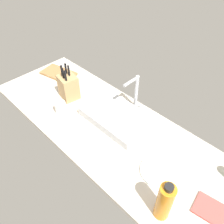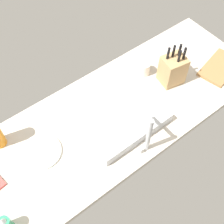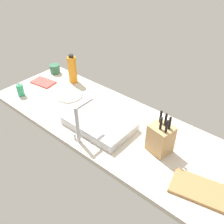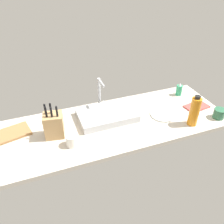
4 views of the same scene
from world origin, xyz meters
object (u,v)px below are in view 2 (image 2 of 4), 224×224
(ceramic_cup, at_px, (144,68))
(knife_block, at_px, (173,70))
(soap_bottle, at_px, (6,224))
(dinner_plate, at_px, (41,152))
(sink_basin, at_px, (123,121))
(faucet, at_px, (146,131))
(cutting_board, at_px, (220,67))

(ceramic_cup, bearing_deg, knife_block, 121.68)
(ceramic_cup, bearing_deg, soap_bottle, 17.14)
(knife_block, bearing_deg, dinner_plate, 6.86)
(sink_basin, height_order, faucet, faucet)
(cutting_board, distance_m, ceramic_cup, 0.48)
(dinner_plate, bearing_deg, ceramic_cup, -173.10)
(ceramic_cup, bearing_deg, sink_basin, 32.93)
(cutting_board, height_order, ceramic_cup, ceramic_cup)
(sink_basin, xyz_separation_m, knife_block, (-0.42, -0.07, 0.06))
(cutting_board, relative_size, ceramic_cup, 3.43)
(sink_basin, xyz_separation_m, faucet, (0.00, 0.17, 0.13))
(dinner_plate, bearing_deg, faucet, 145.88)
(faucet, bearing_deg, soap_bottle, -4.54)
(faucet, distance_m, soap_bottle, 0.74)
(soap_bottle, xyz_separation_m, ceramic_cup, (-1.07, -0.33, -0.01))
(knife_block, height_order, soap_bottle, knife_block)
(sink_basin, xyz_separation_m, dinner_plate, (0.43, -0.12, -0.02))
(faucet, height_order, soap_bottle, faucet)
(sink_basin, relative_size, knife_block, 1.74)
(dinner_plate, xyz_separation_m, ceramic_cup, (-0.77, -0.09, 0.04))
(soap_bottle, bearing_deg, sink_basin, -171.23)
(faucet, bearing_deg, cutting_board, -170.23)
(dinner_plate, bearing_deg, soap_bottle, 38.26)
(ceramic_cup, bearing_deg, cutting_board, 146.76)
(soap_bottle, height_order, dinner_plate, soap_bottle)
(sink_basin, height_order, soap_bottle, soap_bottle)
(sink_basin, distance_m, faucet, 0.21)
(cutting_board, xyz_separation_m, dinner_plate, (1.17, -0.17, -0.00))
(cutting_board, relative_size, soap_bottle, 2.30)
(dinner_plate, distance_m, ceramic_cup, 0.77)
(faucet, xyz_separation_m, dinner_plate, (0.43, -0.29, -0.15))
(knife_block, distance_m, ceramic_cup, 0.18)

